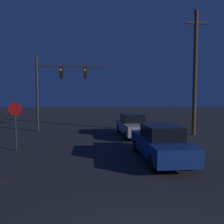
{
  "coord_description": "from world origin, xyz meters",
  "views": [
    {
      "loc": [
        -0.81,
        -2.92,
        2.73
      ],
      "look_at": [
        0.0,
        10.67,
        1.83
      ],
      "focal_mm": 35.0,
      "sensor_mm": 36.0,
      "label": 1
    }
  ],
  "objects": [
    {
      "name": "car_near",
      "position": [
        1.84,
        6.36,
        0.78
      ],
      "size": [
        1.8,
        4.84,
        1.56
      ],
      "rotation": [
        0.0,
        0.0,
        0.04
      ],
      "color": "navy",
      "rests_on": "ground_plane"
    },
    {
      "name": "utility_pole",
      "position": [
        6.15,
        12.65,
        4.62
      ],
      "size": [
        1.48,
        0.28,
        8.95
      ],
      "color": "#4C3823",
      "rests_on": "ground_plane"
    },
    {
      "name": "stop_sign",
      "position": [
        -5.08,
        8.44,
        1.72
      ],
      "size": [
        0.67,
        0.07,
        2.48
      ],
      "color": "#2D2D2D",
      "rests_on": "ground_plane"
    },
    {
      "name": "traffic_signal_mast",
      "position": [
        -4.2,
        14.94,
        4.03
      ],
      "size": [
        5.84,
        0.3,
        5.96
      ],
      "color": "#2D2D2D",
      "rests_on": "ground_plane"
    },
    {
      "name": "car_far",
      "position": [
        1.56,
        12.33,
        0.78
      ],
      "size": [
        1.95,
        4.87,
        1.56
      ],
      "rotation": [
        0.0,
        0.0,
        3.21
      ],
      "color": "#99999E",
      "rests_on": "ground_plane"
    }
  ]
}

